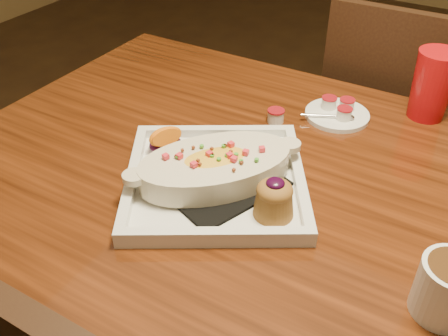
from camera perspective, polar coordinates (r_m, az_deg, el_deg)
The scene contains 6 objects.
table at distance 0.96m, azimuth 10.84°, elevation -7.94°, with size 1.50×0.90×0.75m.
chair_far at distance 1.54m, azimuth 18.86°, elevation 2.80°, with size 0.42×0.42×0.93m.
plate at distance 0.89m, azimuth -0.67°, elevation -0.54°, with size 0.43×0.43×0.08m.
saucer at distance 1.13m, azimuth 12.80°, elevation 6.20°, with size 0.14×0.14×0.10m.
creamer_loose at distance 1.09m, azimuth 5.94°, elevation 5.96°, with size 0.04×0.04×0.03m.
red_tumbler at distance 1.17m, azimuth 22.74°, elevation 8.72°, with size 0.09×0.09×0.15m, color red.
Camera 1 is at (0.18, -0.67, 1.32)m, focal length 40.00 mm.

